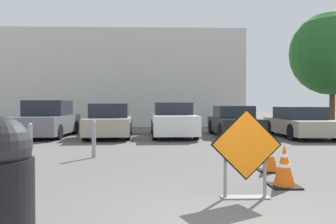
{
  "coord_description": "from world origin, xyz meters",
  "views": [
    {
      "loc": [
        -0.91,
        -3.2,
        1.42
      ],
      "look_at": [
        -0.59,
        7.23,
        1.17
      ],
      "focal_mm": 35.0,
      "sensor_mm": 36.0,
      "label": 1
    }
  ],
  "objects_px": {
    "bollard_nearest": "(94,138)",
    "parked_car_fifth": "(300,123)",
    "traffic_cone_nearest": "(284,166)",
    "traffic_cone_second": "(270,156)",
    "parked_car_nearest": "(48,120)",
    "parked_car_second": "(110,122)",
    "parked_car_third": "(173,120)",
    "bollard_second": "(30,139)",
    "road_closed_sign": "(246,152)",
    "traffic_cone_fourth": "(260,140)",
    "parked_car_fourth": "(234,122)",
    "traffic_cone_third": "(266,148)"
  },
  "relations": [
    {
      "from": "parked_car_nearest",
      "to": "bollard_second",
      "type": "xyz_separation_m",
      "value": [
        1.45,
        -5.75,
        -0.23
      ]
    },
    {
      "from": "road_closed_sign",
      "to": "parked_car_fifth",
      "type": "xyz_separation_m",
      "value": [
        4.8,
        9.06,
        -0.09
      ]
    },
    {
      "from": "traffic_cone_nearest",
      "to": "parked_car_third",
      "type": "bearing_deg",
      "value": 99.63
    },
    {
      "from": "road_closed_sign",
      "to": "bollard_nearest",
      "type": "height_order",
      "value": "road_closed_sign"
    },
    {
      "from": "traffic_cone_nearest",
      "to": "parked_car_second",
      "type": "relative_size",
      "value": 0.17
    },
    {
      "from": "traffic_cone_fourth",
      "to": "traffic_cone_nearest",
      "type": "bearing_deg",
      "value": -101.6
    },
    {
      "from": "traffic_cone_nearest",
      "to": "traffic_cone_second",
      "type": "bearing_deg",
      "value": 81.67
    },
    {
      "from": "bollard_second",
      "to": "parked_car_fourth",
      "type": "bearing_deg",
      "value": 40.67
    },
    {
      "from": "bollard_second",
      "to": "parked_car_second",
      "type": "bearing_deg",
      "value": 76.74
    },
    {
      "from": "traffic_cone_nearest",
      "to": "road_closed_sign",
      "type": "bearing_deg",
      "value": -140.93
    },
    {
      "from": "traffic_cone_nearest",
      "to": "parked_car_fourth",
      "type": "bearing_deg",
      "value": 82.28
    },
    {
      "from": "traffic_cone_third",
      "to": "parked_car_fourth",
      "type": "xyz_separation_m",
      "value": [
        0.71,
        6.49,
        0.29
      ]
    },
    {
      "from": "parked_car_third",
      "to": "traffic_cone_fourth",
      "type": "bearing_deg",
      "value": 111.85
    },
    {
      "from": "traffic_cone_fourth",
      "to": "parked_car_fourth",
      "type": "relative_size",
      "value": 0.21
    },
    {
      "from": "traffic_cone_second",
      "to": "parked_car_third",
      "type": "bearing_deg",
      "value": 102.47
    },
    {
      "from": "traffic_cone_third",
      "to": "bollard_nearest",
      "type": "distance_m",
      "value": 4.43
    },
    {
      "from": "parked_car_second",
      "to": "bollard_nearest",
      "type": "bearing_deg",
      "value": 90.44
    },
    {
      "from": "bollard_second",
      "to": "traffic_cone_fourth",
      "type": "bearing_deg",
      "value": 5.35
    },
    {
      "from": "traffic_cone_second",
      "to": "parked_car_nearest",
      "type": "relative_size",
      "value": 0.16
    },
    {
      "from": "traffic_cone_second",
      "to": "parked_car_nearest",
      "type": "height_order",
      "value": "parked_car_nearest"
    },
    {
      "from": "bollard_nearest",
      "to": "parked_car_fifth",
      "type": "bearing_deg",
      "value": 33.53
    },
    {
      "from": "parked_car_nearest",
      "to": "parked_car_second",
      "type": "height_order",
      "value": "parked_car_nearest"
    },
    {
      "from": "traffic_cone_nearest",
      "to": "bollard_second",
      "type": "xyz_separation_m",
      "value": [
        -5.53,
        3.19,
        0.14
      ]
    },
    {
      "from": "parked_car_second",
      "to": "parked_car_fifth",
      "type": "bearing_deg",
      "value": 174.57
    },
    {
      "from": "road_closed_sign",
      "to": "bollard_nearest",
      "type": "relative_size",
      "value": 1.37
    },
    {
      "from": "traffic_cone_third",
      "to": "traffic_cone_fourth",
      "type": "distance_m",
      "value": 1.31
    },
    {
      "from": "traffic_cone_nearest",
      "to": "bollard_nearest",
      "type": "bearing_deg",
      "value": 140.52
    },
    {
      "from": "traffic_cone_third",
      "to": "parked_car_fourth",
      "type": "distance_m",
      "value": 6.54
    },
    {
      "from": "parked_car_fourth",
      "to": "parked_car_fifth",
      "type": "xyz_separation_m",
      "value": [
        2.73,
        -0.62,
        -0.01
      ]
    },
    {
      "from": "parked_car_nearest",
      "to": "bollard_second",
      "type": "height_order",
      "value": "parked_car_nearest"
    },
    {
      "from": "traffic_cone_third",
      "to": "bollard_nearest",
      "type": "height_order",
      "value": "bollard_nearest"
    },
    {
      "from": "road_closed_sign",
      "to": "parked_car_third",
      "type": "height_order",
      "value": "parked_car_third"
    },
    {
      "from": "traffic_cone_third",
      "to": "parked_car_third",
      "type": "relative_size",
      "value": 0.15
    },
    {
      "from": "traffic_cone_second",
      "to": "parked_car_fifth",
      "type": "height_order",
      "value": "parked_car_fifth"
    },
    {
      "from": "parked_car_third",
      "to": "parked_car_fifth",
      "type": "distance_m",
      "value": 5.5
    },
    {
      "from": "parked_car_fourth",
      "to": "bollard_nearest",
      "type": "relative_size",
      "value": 4.06
    },
    {
      "from": "traffic_cone_nearest",
      "to": "parked_car_fifth",
      "type": "height_order",
      "value": "parked_car_fifth"
    },
    {
      "from": "traffic_cone_nearest",
      "to": "parked_car_fifth",
      "type": "distance_m",
      "value": 9.26
    },
    {
      "from": "road_closed_sign",
      "to": "parked_car_fourth",
      "type": "height_order",
      "value": "road_closed_sign"
    },
    {
      "from": "bollard_nearest",
      "to": "bollard_second",
      "type": "relative_size",
      "value": 1.06
    },
    {
      "from": "parked_car_third",
      "to": "bollard_second",
      "type": "xyz_separation_m",
      "value": [
        -4.02,
        -5.75,
        -0.21
      ]
    },
    {
      "from": "traffic_cone_third",
      "to": "parked_car_fifth",
      "type": "bearing_deg",
      "value": 59.62
    },
    {
      "from": "traffic_cone_fourth",
      "to": "parked_car_second",
      "type": "relative_size",
      "value": 0.19
    },
    {
      "from": "road_closed_sign",
      "to": "parked_car_fifth",
      "type": "bearing_deg",
      "value": 62.07
    },
    {
      "from": "traffic_cone_second",
      "to": "traffic_cone_third",
      "type": "distance_m",
      "value": 1.29
    },
    {
      "from": "road_closed_sign",
      "to": "parked_car_third",
      "type": "relative_size",
      "value": 0.29
    },
    {
      "from": "traffic_cone_second",
      "to": "parked_car_nearest",
      "type": "distance_m",
      "value": 10.51
    },
    {
      "from": "traffic_cone_third",
      "to": "parked_car_nearest",
      "type": "distance_m",
      "value": 9.88
    },
    {
      "from": "parked_car_third",
      "to": "traffic_cone_nearest",
      "type": "bearing_deg",
      "value": 97.53
    },
    {
      "from": "traffic_cone_fourth",
      "to": "bollard_second",
      "type": "xyz_separation_m",
      "value": [
        -6.31,
        -0.59,
        0.09
      ]
    }
  ]
}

